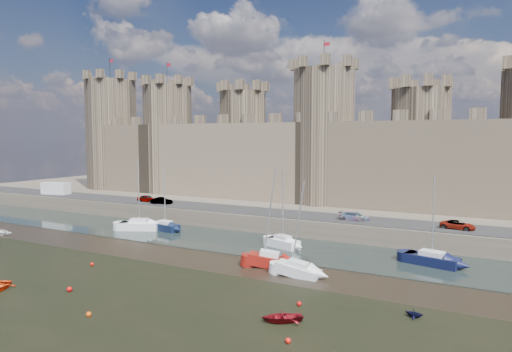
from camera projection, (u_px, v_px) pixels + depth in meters
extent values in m
plane|color=black|center=(110.00, 301.00, 39.14)|extent=(160.00, 160.00, 0.00)
cube|color=black|center=(49.00, 326.00, 33.86)|extent=(70.00, 34.00, 0.01)
cube|color=black|center=(246.00, 243.00, 60.27)|extent=(160.00, 12.00, 0.08)
cube|color=#4C443A|center=(333.00, 200.00, 91.86)|extent=(160.00, 60.00, 2.50)
cube|color=black|center=(278.00, 213.00, 68.86)|extent=(160.00, 7.00, 0.10)
cube|color=#42382B|center=(312.00, 162.00, 80.59)|extent=(100.00, 9.00, 14.00)
cylinder|color=#42382B|center=(112.00, 135.00, 102.54)|extent=(11.00, 11.00, 24.00)
cylinder|color=black|center=(110.00, 69.00, 101.29)|extent=(0.10, 0.10, 5.00)
cube|color=maroon|center=(111.00, 61.00, 100.91)|extent=(1.00, 0.03, 0.60)
cylinder|color=#42382B|center=(168.00, 139.00, 95.17)|extent=(10.00, 10.00, 22.00)
cylinder|color=black|center=(167.00, 74.00, 94.01)|extent=(0.10, 0.10, 5.00)
cube|color=maroon|center=(169.00, 65.00, 93.62)|extent=(1.00, 0.03, 0.60)
cylinder|color=#42382B|center=(243.00, 145.00, 86.86)|extent=(9.00, 9.00, 20.00)
cylinder|color=#42382B|center=(323.00, 137.00, 79.27)|extent=(11.00, 11.00, 23.00)
cylinder|color=black|center=(324.00, 55.00, 78.06)|extent=(0.10, 0.10, 5.00)
cube|color=maroon|center=(327.00, 44.00, 77.68)|extent=(1.00, 0.03, 0.60)
cylinder|color=#42382B|center=(419.00, 150.00, 71.98)|extent=(9.00, 9.00, 19.00)
imported|color=gray|center=(147.00, 199.00, 80.55)|extent=(3.77, 1.61, 1.27)
imported|color=gray|center=(162.00, 201.00, 77.93)|extent=(3.87, 2.21, 1.21)
imported|color=gray|center=(355.00, 216.00, 62.79)|extent=(4.29, 1.88, 1.23)
imported|color=gray|center=(458.00, 225.00, 56.72)|extent=(4.34, 2.45, 1.15)
cube|color=silver|center=(56.00, 189.00, 91.09)|extent=(5.84, 3.26, 2.41)
cube|color=silver|center=(139.00, 226.00, 68.41)|extent=(6.17, 4.39, 1.17)
cube|color=silver|center=(139.00, 220.00, 68.33)|extent=(2.97, 2.47, 0.53)
cylinder|color=silver|center=(139.00, 190.00, 67.94)|extent=(0.14, 0.14, 9.59)
cube|color=black|center=(165.00, 227.00, 67.96)|extent=(4.97, 2.65, 1.03)
cube|color=silver|center=(165.00, 222.00, 67.90)|extent=(2.29, 1.64, 0.47)
cylinder|color=silver|center=(165.00, 196.00, 67.55)|extent=(0.14, 0.14, 8.43)
cube|color=white|center=(283.00, 243.00, 57.61)|extent=(4.83, 3.05, 1.06)
cube|color=silver|center=(283.00, 237.00, 57.54)|extent=(2.29, 1.78, 0.48)
cylinder|color=silver|center=(283.00, 205.00, 57.19)|extent=(0.14, 0.14, 8.68)
cube|color=black|center=(432.00, 260.00, 49.68)|extent=(5.94, 3.36, 1.07)
cube|color=silver|center=(432.00, 253.00, 49.61)|extent=(2.76, 2.04, 0.49)
cylinder|color=silver|center=(433.00, 216.00, 49.26)|extent=(0.14, 0.14, 8.74)
cube|color=maroon|center=(270.00, 261.00, 49.28)|extent=(4.98, 3.12, 1.18)
cube|color=silver|center=(270.00, 254.00, 49.20)|extent=(2.35, 1.83, 0.54)
cylinder|color=silver|center=(270.00, 212.00, 48.81)|extent=(0.14, 0.14, 9.68)
cube|color=silver|center=(298.00, 271.00, 45.95)|extent=(4.53, 1.76, 1.06)
cube|color=silver|center=(298.00, 264.00, 45.89)|extent=(2.01, 1.23, 0.48)
cylinder|color=silver|center=(298.00, 223.00, 45.53)|extent=(0.14, 0.14, 8.71)
imported|color=maroon|center=(282.00, 318.00, 34.65)|extent=(3.89, 3.70, 0.66)
imported|color=white|center=(0.00, 233.00, 65.38)|extent=(3.33, 2.47, 0.67)
imported|color=black|center=(414.00, 313.00, 35.40)|extent=(1.41, 1.23, 0.72)
sphere|color=red|center=(69.00, 289.00, 41.34)|extent=(0.48, 0.48, 0.48)
sphere|color=red|center=(92.00, 264.00, 49.61)|extent=(0.40, 0.40, 0.40)
sphere|color=#DC4609|center=(89.00, 314.00, 35.60)|extent=(0.42, 0.42, 0.42)
sphere|color=red|center=(299.00, 304.00, 37.88)|extent=(0.40, 0.40, 0.40)
sphere|color=red|center=(288.00, 341.00, 31.00)|extent=(0.40, 0.40, 0.40)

